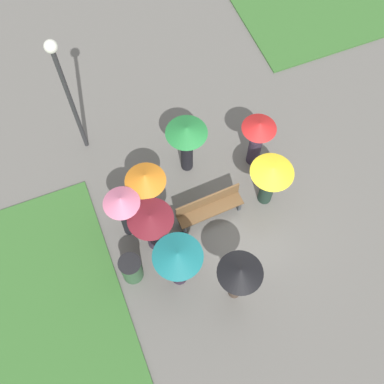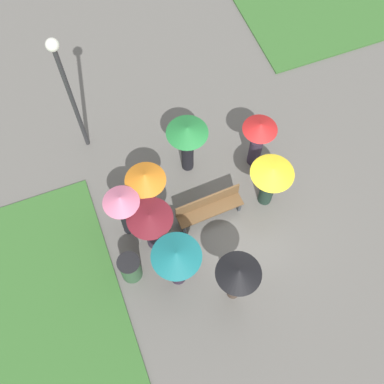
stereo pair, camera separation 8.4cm
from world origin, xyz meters
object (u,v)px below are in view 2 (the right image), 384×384
(lamp_post, at_px, (66,84))
(crowd_person_green, at_px, (187,139))
(trash_bin, at_px, (130,268))
(crowd_person_maroon, at_px, (151,224))
(crowd_person_teal, at_px, (177,261))
(crowd_person_black, at_px, (237,277))
(park_bench, at_px, (209,207))
(crowd_person_red, at_px, (258,138))
(crowd_person_yellow, at_px, (271,178))
(crowd_person_pink, at_px, (123,207))
(crowd_person_orange, at_px, (146,185))

(lamp_post, xyz_separation_m, crowd_person_green, (2.51, -1.79, -1.30))
(trash_bin, xyz_separation_m, crowd_person_green, (2.50, 2.52, 0.96))
(crowd_person_maroon, bearing_deg, crowd_person_green, -121.48)
(crowd_person_teal, relative_size, crowd_person_black, 0.97)
(park_bench, height_order, crowd_person_black, crowd_person_black)
(crowd_person_red, bearing_deg, trash_bin, 118.61)
(park_bench, relative_size, lamp_post, 0.44)
(crowd_person_teal, relative_size, crowd_person_red, 1.02)
(park_bench, bearing_deg, crowd_person_red, 28.57)
(park_bench, distance_m, crowd_person_black, 2.50)
(lamp_post, height_order, crowd_person_yellow, lamp_post)
(crowd_person_pink, bearing_deg, trash_bin, -32.95)
(crowd_person_teal, bearing_deg, crowd_person_red, -84.54)
(park_bench, relative_size, crowd_person_orange, 0.95)
(crowd_person_orange, relative_size, crowd_person_teal, 1.02)
(trash_bin, height_order, crowd_person_black, crowd_person_black)
(crowd_person_green, height_order, crowd_person_red, crowd_person_green)
(park_bench, distance_m, crowd_person_red, 2.30)
(crowd_person_pink, height_order, crowd_person_teal, crowd_person_pink)
(lamp_post, bearing_deg, crowd_person_pink, -83.95)
(crowd_person_pink, bearing_deg, crowd_person_maroon, 20.85)
(crowd_person_teal, xyz_separation_m, crowd_person_black, (1.16, -0.89, 0.12))
(crowd_person_yellow, height_order, crowd_person_maroon, crowd_person_maroon)
(trash_bin, bearing_deg, crowd_person_yellow, 10.16)
(trash_bin, xyz_separation_m, crowd_person_maroon, (0.82, 0.61, 0.81))
(trash_bin, xyz_separation_m, crowd_person_black, (2.25, -1.41, 0.98))
(park_bench, xyz_separation_m, crowd_person_black, (-0.24, -2.28, 0.99))
(crowd_person_yellow, bearing_deg, crowd_person_maroon, -37.29)
(crowd_person_black, bearing_deg, lamp_post, -85.15)
(crowd_person_teal, bearing_deg, crowd_person_green, -57.11)
(park_bench, xyz_separation_m, crowd_person_red, (1.85, 1.12, 0.76))
(crowd_person_green, relative_size, crowd_person_pink, 1.00)
(crowd_person_orange, bearing_deg, trash_bin, 134.21)
(crowd_person_maroon, xyz_separation_m, crowd_person_pink, (-0.51, 0.62, 0.15))
(crowd_person_pink, bearing_deg, crowd_person_green, 101.53)
(trash_bin, distance_m, crowd_person_yellow, 4.27)
(crowd_person_maroon, relative_size, crowd_person_black, 0.94)
(crowd_person_orange, bearing_deg, crowd_person_teal, 168.12)
(lamp_post, relative_size, crowd_person_pink, 2.14)
(crowd_person_maroon, xyz_separation_m, crowd_person_red, (3.52, 1.38, -0.05))
(crowd_person_black, bearing_deg, crowd_person_green, -110.37)
(crowd_person_green, xyz_separation_m, crowd_person_red, (1.85, -0.52, -0.21))
(crowd_person_black, distance_m, crowd_person_red, 4.00)
(park_bench, xyz_separation_m, lamp_post, (-2.51, 3.43, 2.28))
(crowd_person_orange, height_order, crowd_person_black, crowd_person_black)
(park_bench, height_order, crowd_person_orange, crowd_person_orange)
(trash_bin, bearing_deg, crowd_person_teal, -25.47)
(crowd_person_orange, bearing_deg, crowd_person_green, -71.21)
(crowd_person_yellow, bearing_deg, lamp_post, -80.19)
(crowd_person_yellow, height_order, crowd_person_black, crowd_person_black)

